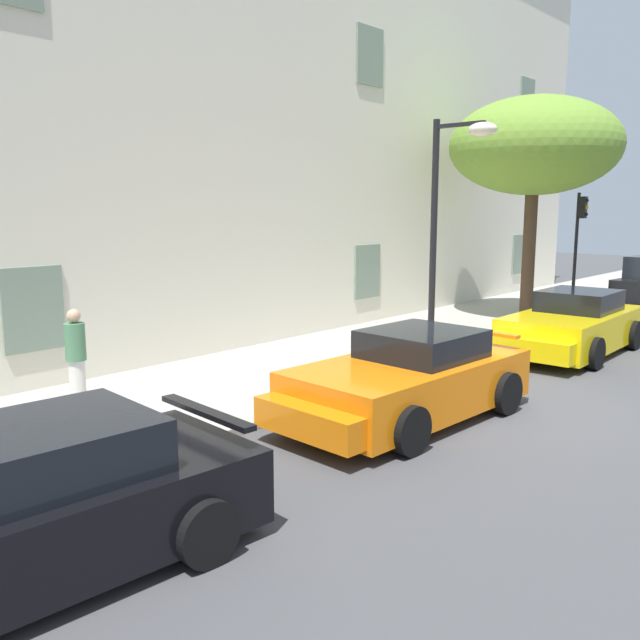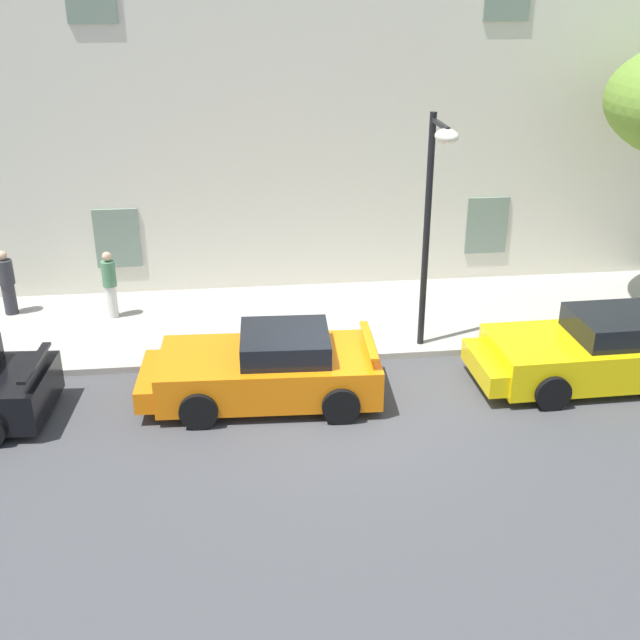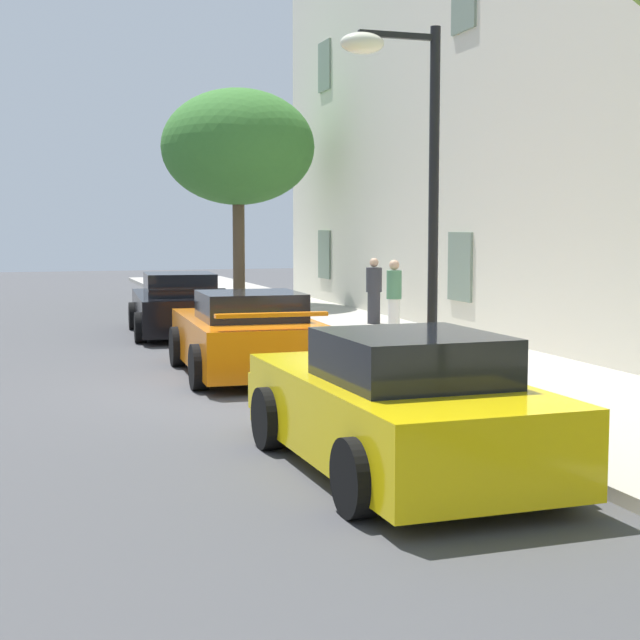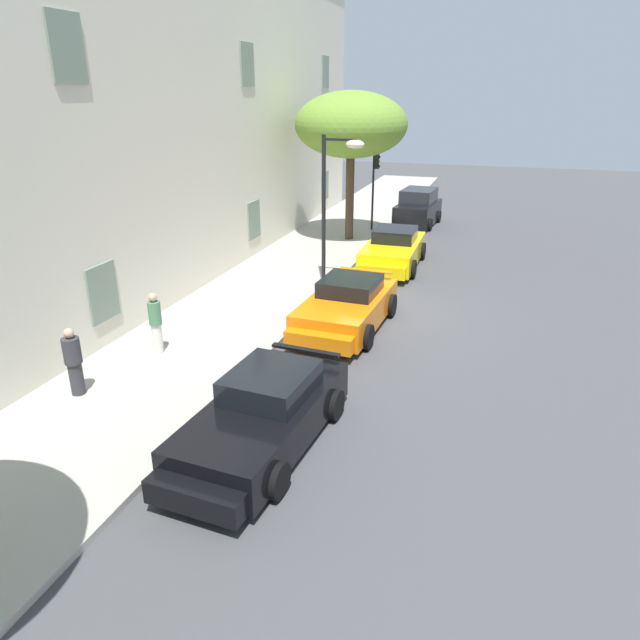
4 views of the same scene
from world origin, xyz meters
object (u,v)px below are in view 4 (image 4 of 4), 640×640
object	(u,v)px
pedestrian_admiring	(74,361)
sportscar_yellow_flank	(345,309)
street_lamp	(337,182)
sportscar_red_lead	(260,420)
pedestrian_strolling	(156,322)
sportscar_white_middle	(392,252)
traffic_light	(375,177)
tree_near_kerb	(351,125)
hatchback_parked	(418,209)

from	to	relation	value
pedestrian_admiring	sportscar_yellow_flank	bearing A→B (deg)	-38.17
street_lamp	sportscar_red_lead	bearing A→B (deg)	-171.71
pedestrian_strolling	sportscar_red_lead	bearing A→B (deg)	-125.12
sportscar_red_lead	street_lamp	bearing A→B (deg)	8.29
sportscar_red_lead	sportscar_white_middle	bearing A→B (deg)	0.24
sportscar_red_lead	traffic_light	distance (m)	18.72
sportscar_red_lead	tree_near_kerb	size ratio (longest dim) A/B	0.77
sportscar_red_lead	traffic_light	size ratio (longest dim) A/B	1.33
sportscar_yellow_flank	street_lamp	size ratio (longest dim) A/B	0.93
sportscar_red_lead	pedestrian_admiring	size ratio (longest dim) A/B	3.11
sportscar_red_lead	traffic_light	bearing A→B (deg)	6.52
hatchback_parked	pedestrian_admiring	bearing A→B (deg)	168.06
sportscar_white_middle	pedestrian_strolling	size ratio (longest dim) A/B	2.93
sportscar_white_middle	pedestrian_strolling	xyz separation A→B (m)	(-9.98, 4.12, 0.34)
sportscar_yellow_flank	street_lamp	xyz separation A→B (m)	(3.59, 1.35, 3.03)
traffic_light	street_lamp	xyz separation A→B (m)	(-8.61, -0.67, 1.00)
sportscar_red_lead	pedestrian_strolling	bearing A→B (deg)	54.88
hatchback_parked	traffic_light	bearing A→B (deg)	143.41
hatchback_parked	street_lamp	bearing A→B (deg)	174.32
hatchback_parked	traffic_light	size ratio (longest dim) A/B	1.00
sportscar_red_lead	hatchback_parked	distance (m)	20.87
sportscar_red_lead	sportscar_yellow_flank	size ratio (longest dim) A/B	1.06
hatchback_parked	traffic_light	distance (m)	3.48
sportscar_yellow_flank	street_lamp	world-z (taller)	street_lamp
tree_near_kerb	traffic_light	size ratio (longest dim) A/B	1.72
traffic_light	pedestrian_strolling	size ratio (longest dim) A/B	2.27
sportscar_yellow_flank	traffic_light	bearing A→B (deg)	9.40
sportscar_yellow_flank	pedestrian_admiring	world-z (taller)	pedestrian_admiring
hatchback_parked	tree_near_kerb	world-z (taller)	tree_near_kerb
tree_near_kerb	pedestrian_admiring	distance (m)	16.57
sportscar_red_lead	pedestrian_strolling	distance (m)	5.11
hatchback_parked	street_lamp	world-z (taller)	street_lamp
street_lamp	sportscar_yellow_flank	bearing A→B (deg)	-159.41
sportscar_yellow_flank	traffic_light	xyz separation A→B (m)	(12.20, 2.02, 2.03)
pedestrian_admiring	hatchback_parked	bearing A→B (deg)	-11.94
hatchback_parked	tree_near_kerb	size ratio (longest dim) A/B	0.58
sportscar_yellow_flank	traffic_light	size ratio (longest dim) A/B	1.26
tree_near_kerb	street_lamp	distance (m)	6.82
street_lamp	pedestrian_admiring	distance (m)	10.30
pedestrian_admiring	pedestrian_strolling	distance (m)	2.51
sportscar_white_middle	pedestrian_strolling	bearing A→B (deg)	157.58
pedestrian_admiring	pedestrian_strolling	xyz separation A→B (m)	(2.46, -0.49, 0.04)
sportscar_yellow_flank	traffic_light	world-z (taller)	traffic_light
sportscar_yellow_flank	pedestrian_strolling	size ratio (longest dim) A/B	2.86
pedestrian_admiring	pedestrian_strolling	bearing A→B (deg)	-11.23
street_lamp	pedestrian_strolling	size ratio (longest dim) A/B	3.09
hatchback_parked	pedestrian_strolling	world-z (taller)	hatchback_parked
sportscar_white_middle	hatchback_parked	bearing A→B (deg)	2.10
hatchback_parked	sportscar_red_lead	bearing A→B (deg)	-179.05
traffic_light	pedestrian_admiring	world-z (taller)	traffic_light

